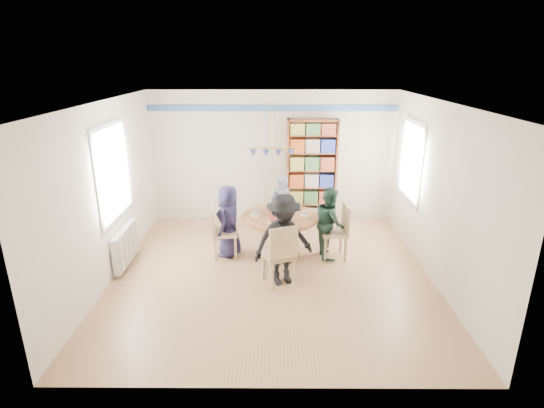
{
  "coord_description": "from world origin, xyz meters",
  "views": [
    {
      "loc": [
        0.03,
        -6.08,
        3.28
      ],
      "look_at": [
        0.0,
        0.4,
        1.05
      ],
      "focal_mm": 28.0,
      "sensor_mm": 36.0,
      "label": 1
    }
  ],
  "objects_px": {
    "chair_far": "(278,210)",
    "person_left": "(229,221)",
    "radiator": "(126,246)",
    "chair_right": "(339,229)",
    "person_far": "(281,207)",
    "person_right": "(330,223)",
    "chair_left": "(220,229)",
    "dining_table": "(280,226)",
    "person_near": "(283,240)",
    "chair_near": "(281,253)",
    "bookshelf": "(311,173)"
  },
  "relations": [
    {
      "from": "chair_right",
      "to": "person_near",
      "type": "distance_m",
      "value": 1.34
    },
    {
      "from": "chair_far",
      "to": "person_near",
      "type": "relative_size",
      "value": 0.59
    },
    {
      "from": "chair_far",
      "to": "person_right",
      "type": "bearing_deg",
      "value": -49.54
    },
    {
      "from": "person_right",
      "to": "bookshelf",
      "type": "relative_size",
      "value": 0.58
    },
    {
      "from": "chair_far",
      "to": "chair_near",
      "type": "distance_m",
      "value": 2.07
    },
    {
      "from": "chair_left",
      "to": "chair_near",
      "type": "bearing_deg",
      "value": -43.97
    },
    {
      "from": "radiator",
      "to": "chair_left",
      "type": "xyz_separation_m",
      "value": [
        1.53,
        0.33,
        0.16
      ]
    },
    {
      "from": "person_right",
      "to": "bookshelf",
      "type": "bearing_deg",
      "value": 1.98
    },
    {
      "from": "chair_near",
      "to": "bookshelf",
      "type": "distance_m",
      "value": 2.83
    },
    {
      "from": "dining_table",
      "to": "person_left",
      "type": "bearing_deg",
      "value": 177.12
    },
    {
      "from": "person_far",
      "to": "chair_left",
      "type": "bearing_deg",
      "value": 20.07
    },
    {
      "from": "radiator",
      "to": "chair_far",
      "type": "bearing_deg",
      "value": 29.29
    },
    {
      "from": "chair_left",
      "to": "chair_near",
      "type": "xyz_separation_m",
      "value": [
        1.02,
        -0.99,
        0.03
      ]
    },
    {
      "from": "person_right",
      "to": "person_near",
      "type": "relative_size",
      "value": 0.87
    },
    {
      "from": "dining_table",
      "to": "person_right",
      "type": "distance_m",
      "value": 0.86
    },
    {
      "from": "dining_table",
      "to": "person_far",
      "type": "distance_m",
      "value": 0.89
    },
    {
      "from": "radiator",
      "to": "chair_right",
      "type": "xyz_separation_m",
      "value": [
        3.56,
        0.33,
        0.18
      ]
    },
    {
      "from": "chair_far",
      "to": "bookshelf",
      "type": "bearing_deg",
      "value": 42.06
    },
    {
      "from": "dining_table",
      "to": "chair_left",
      "type": "distance_m",
      "value": 1.03
    },
    {
      "from": "person_far",
      "to": "person_near",
      "type": "height_order",
      "value": "person_near"
    },
    {
      "from": "dining_table",
      "to": "person_near",
      "type": "bearing_deg",
      "value": -87.68
    },
    {
      "from": "chair_right",
      "to": "person_near",
      "type": "height_order",
      "value": "person_near"
    },
    {
      "from": "chair_right",
      "to": "person_far",
      "type": "bearing_deg",
      "value": 136.81
    },
    {
      "from": "chair_far",
      "to": "person_far",
      "type": "distance_m",
      "value": 0.23
    },
    {
      "from": "radiator",
      "to": "person_right",
      "type": "relative_size",
      "value": 0.8
    },
    {
      "from": "chair_far",
      "to": "person_left",
      "type": "relative_size",
      "value": 0.67
    },
    {
      "from": "chair_right",
      "to": "bookshelf",
      "type": "bearing_deg",
      "value": 101.25
    },
    {
      "from": "radiator",
      "to": "bookshelf",
      "type": "xyz_separation_m",
      "value": [
        3.22,
        2.04,
        0.71
      ]
    },
    {
      "from": "radiator",
      "to": "chair_far",
      "type": "relative_size",
      "value": 1.19
    },
    {
      "from": "chair_left",
      "to": "person_near",
      "type": "distance_m",
      "value": 1.41
    },
    {
      "from": "person_left",
      "to": "person_right",
      "type": "bearing_deg",
      "value": 104.68
    },
    {
      "from": "dining_table",
      "to": "radiator",
      "type": "bearing_deg",
      "value": -172.05
    },
    {
      "from": "chair_near",
      "to": "person_far",
      "type": "height_order",
      "value": "person_far"
    },
    {
      "from": "chair_right",
      "to": "person_right",
      "type": "height_order",
      "value": "person_right"
    },
    {
      "from": "chair_left",
      "to": "person_right",
      "type": "relative_size",
      "value": 0.75
    },
    {
      "from": "chair_far",
      "to": "chair_right",
      "type": "bearing_deg",
      "value": -46.32
    },
    {
      "from": "dining_table",
      "to": "bookshelf",
      "type": "bearing_deg",
      "value": 68.48
    },
    {
      "from": "chair_far",
      "to": "chair_left",
      "type": "bearing_deg",
      "value": -132.53
    },
    {
      "from": "chair_far",
      "to": "person_left",
      "type": "bearing_deg",
      "value": -129.93
    },
    {
      "from": "person_far",
      "to": "person_right",
      "type": "bearing_deg",
      "value": 112.76
    },
    {
      "from": "person_left",
      "to": "bookshelf",
      "type": "bearing_deg",
      "value": 152.29
    },
    {
      "from": "person_near",
      "to": "chair_near",
      "type": "bearing_deg",
      "value": -138.8
    },
    {
      "from": "dining_table",
      "to": "person_near",
      "type": "xyz_separation_m",
      "value": [
        0.04,
        -0.93,
        0.16
      ]
    },
    {
      "from": "radiator",
      "to": "chair_right",
      "type": "distance_m",
      "value": 3.58
    },
    {
      "from": "person_left",
      "to": "chair_far",
      "type": "bearing_deg",
      "value": 155.61
    },
    {
      "from": "dining_table",
      "to": "bookshelf",
      "type": "relative_size",
      "value": 0.6
    },
    {
      "from": "person_right",
      "to": "person_near",
      "type": "bearing_deg",
      "value": 134.92
    },
    {
      "from": "chair_near",
      "to": "person_right",
      "type": "bearing_deg",
      "value": 50.3
    },
    {
      "from": "dining_table",
      "to": "person_far",
      "type": "xyz_separation_m",
      "value": [
        0.03,
        0.89,
        0.05
      ]
    },
    {
      "from": "dining_table",
      "to": "chair_far",
      "type": "distance_m",
      "value": 1.06
    }
  ]
}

